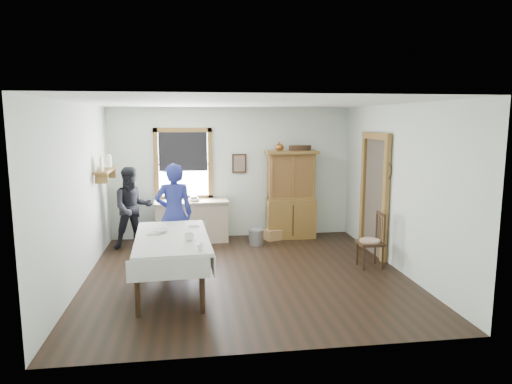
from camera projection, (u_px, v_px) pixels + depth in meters
room at (246, 191)px, 7.08m from camera, size 5.01×5.01×2.70m
window at (183, 160)px, 9.31m from camera, size 1.18×0.07×1.48m
doorway at (375, 191)px, 8.28m from camera, size 0.09×1.14×2.22m
wall_shelf at (106, 169)px, 8.22m from camera, size 0.24×1.00×0.44m
framed_picture at (239, 163)px, 9.48m from camera, size 0.30×0.04×0.40m
rug_beater at (389, 163)px, 7.65m from camera, size 0.01×0.27×0.27m
work_counter at (192, 221)px, 9.21m from camera, size 1.50×0.65×0.84m
china_hutch at (291, 195)px, 9.47m from camera, size 1.08×0.52×1.82m
dining_table at (173, 263)px, 6.57m from camera, size 1.16×2.06×0.80m
spindle_chair at (370, 240)px, 7.58m from camera, size 0.45×0.45×0.93m
pail at (256, 237)px, 8.99m from camera, size 0.36×0.36×0.31m
wicker_basket at (274, 234)px, 9.41m from camera, size 0.44×0.37×0.22m
woman_blue at (174, 218)px, 7.76m from camera, size 0.62×0.44×1.60m
figure_dark at (133, 211)px, 8.71m from camera, size 0.83×0.72×1.45m
table_cup_a at (189, 237)px, 6.25m from camera, size 0.14×0.14×0.10m
table_cup_b at (200, 247)px, 5.78m from camera, size 0.12×0.12×0.09m
table_bowl at (161, 231)px, 6.69m from camera, size 0.28×0.28×0.06m
counter_book at (189, 200)px, 9.14m from camera, size 0.18×0.24×0.02m
counter_bowl at (194, 200)px, 9.08m from camera, size 0.27×0.27×0.06m
shelf_bowl at (106, 167)px, 8.23m from camera, size 0.22×0.22×0.05m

